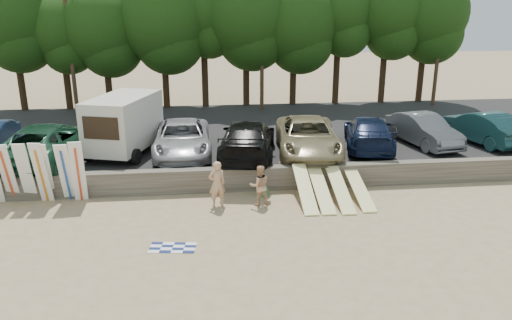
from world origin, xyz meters
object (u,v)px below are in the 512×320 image
(car_2, at_px, (182,139))
(car_4, at_px, (308,137))
(car_6, at_px, (423,130))
(car_7, at_px, (482,127))
(cooler, at_px, (263,192))
(car_3, at_px, (248,139))
(beachgoer_b, at_px, (259,185))
(beachgoer_a, at_px, (217,184))
(car_1, at_px, (49,143))
(car_5, at_px, (369,133))
(box_trailer, at_px, (124,122))

(car_2, bearing_deg, car_4, -6.95)
(car_6, bearing_deg, car_4, 178.08)
(car_7, bearing_deg, cooler, 7.28)
(car_3, relative_size, car_4, 0.98)
(cooler, bearing_deg, car_4, 69.40)
(beachgoer_b, bearing_deg, beachgoer_a, -9.95)
(car_1, height_order, beachgoer_a, car_1)
(beachgoer_a, bearing_deg, car_5, -161.86)
(car_3, height_order, car_6, car_3)
(box_trailer, bearing_deg, beachgoer_a, -33.70)
(beachgoer_b, xyz_separation_m, cooler, (0.26, 0.89, -0.65))
(car_3, relative_size, beachgoer_a, 3.25)
(beachgoer_a, distance_m, beachgoer_b, 1.65)
(box_trailer, distance_m, beachgoer_b, 7.92)
(car_1, distance_m, cooler, 9.97)
(car_4, xyz_separation_m, car_6, (6.12, 0.98, -0.07))
(car_5, xyz_separation_m, car_6, (2.93, 0.29, -0.02))
(car_3, height_order, beachgoer_a, car_3)
(car_2, xyz_separation_m, beachgoer_a, (1.44, -4.74, -0.57))
(box_trailer, height_order, car_7, box_trailer)
(car_3, bearing_deg, box_trailer, -1.89)
(car_7, distance_m, beachgoer_a, 14.65)
(car_5, distance_m, car_6, 2.95)
(car_3, bearing_deg, cooler, 105.13)
(car_3, xyz_separation_m, car_4, (2.85, 0.12, -0.02))
(car_1, height_order, car_5, car_1)
(car_4, bearing_deg, car_5, 18.33)
(car_4, relative_size, car_6, 1.30)
(car_3, distance_m, car_4, 2.85)
(car_4, distance_m, beachgoer_a, 6.09)
(car_3, bearing_deg, beachgoer_a, 77.90)
(box_trailer, distance_m, car_7, 17.83)
(car_2, height_order, car_3, car_3)
(beachgoer_a, relative_size, beachgoer_b, 1.12)
(car_7, height_order, beachgoer_a, car_7)
(car_3, distance_m, beachgoer_a, 4.35)
(car_1, relative_size, beachgoer_a, 3.51)
(box_trailer, height_order, beachgoer_a, box_trailer)
(box_trailer, relative_size, car_7, 0.97)
(car_1, bearing_deg, cooler, 168.35)
(beachgoer_a, distance_m, cooler, 2.19)
(car_1, xyz_separation_m, car_2, (5.88, 0.44, -0.11))
(car_1, height_order, car_6, car_1)
(car_3, bearing_deg, car_7, -165.07)
(car_3, bearing_deg, car_2, -4.15)
(car_2, distance_m, cooler, 5.33)
(beachgoer_b, relative_size, cooler, 4.27)
(box_trailer, distance_m, car_5, 11.76)
(box_trailer, distance_m, car_2, 2.81)
(beachgoer_a, xyz_separation_m, cooler, (1.90, 0.80, -0.75))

